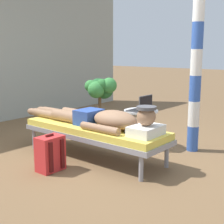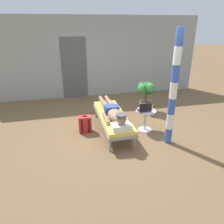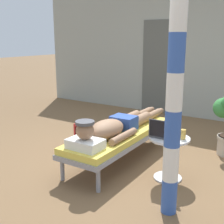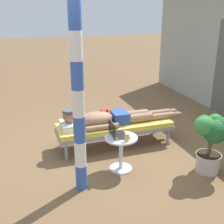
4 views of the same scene
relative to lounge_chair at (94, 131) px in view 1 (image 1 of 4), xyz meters
The scene contains 9 objects.
ground_plane 0.37m from the lounge_chair, 28.33° to the right, with size 40.00×40.00×0.00m, color brown.
lounge_chair is the anchor object (origin of this frame).
person_reclining 0.20m from the lounge_chair, 90.00° to the right, with size 0.53×2.17×0.33m.
side_table 0.80m from the lounge_chair, 12.57° to the right, with size 0.48×0.48×0.52m.
laptop 0.79m from the lounge_chair, 17.36° to the right, with size 0.31×0.24×0.23m.
drink_glass 0.97m from the lounge_chair, ahead, with size 0.06×0.06×0.11m, color gold.
backpack 0.68m from the lounge_chair, behind, with size 0.30×0.26×0.42m.
potted_plant 1.64m from the lounge_chair, 38.62° to the left, with size 0.53×0.58×0.89m.
porch_post 1.60m from the lounge_chair, 38.25° to the right, with size 0.15×0.15×2.39m.
Camera 1 is at (-3.04, -2.63, 1.35)m, focal length 51.79 mm.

